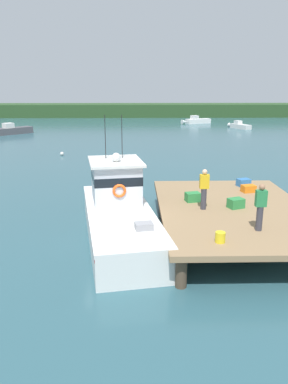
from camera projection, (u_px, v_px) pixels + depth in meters
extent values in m
plane|color=#2D5660|center=(116.00, 236.00, 15.60)|extent=(200.00, 200.00, 0.00)
cylinder|color=#4C3D2D|center=(181.00, 272.00, 11.57)|extent=(0.36, 0.36, 1.00)
cylinder|color=#4C3D2D|center=(162.00, 196.00, 19.46)|extent=(0.36, 0.36, 1.00)
cylinder|color=#4C3D2D|center=(263.00, 195.00, 19.58)|extent=(0.36, 0.36, 1.00)
cube|color=#937551|center=(234.00, 210.00, 15.41)|extent=(6.00, 9.00, 0.20)
cube|color=white|center=(120.00, 226.00, 15.18)|extent=(3.78, 8.30, 1.10)
cone|color=white|center=(108.00, 193.00, 19.82)|extent=(1.38, 1.96, 1.10)
cube|color=#A31919|center=(120.00, 216.00, 15.06)|extent=(3.77, 8.15, 0.12)
cube|color=white|center=(120.00, 212.00, 15.02)|extent=(3.82, 8.31, 0.12)
cube|color=silver|center=(116.00, 184.00, 15.93)|extent=(2.24, 2.48, 1.80)
cube|color=black|center=(116.00, 176.00, 15.84)|extent=(2.26, 2.51, 0.36)
cube|color=silver|center=(115.00, 161.00, 15.67)|extent=(2.52, 2.82, 0.10)
sphere|color=white|center=(116.00, 157.00, 15.32)|extent=(0.36, 0.36, 0.36)
cylinder|color=black|center=(105.00, 137.00, 15.82)|extent=(0.03, 0.03, 1.80)
cylinder|color=black|center=(122.00, 137.00, 15.94)|extent=(0.03, 0.03, 1.80)
cube|color=#939399|center=(144.00, 228.00, 13.01)|extent=(0.66, 0.53, 0.36)
torus|color=orange|center=(119.00, 240.00, 12.30)|extent=(0.64, 0.64, 0.12)
torus|color=#EA5119|center=(119.00, 191.00, 14.85)|extent=(0.55, 0.19, 0.54)
cube|color=#2D8442|center=(236.00, 203.00, 15.32)|extent=(0.72, 0.63, 0.39)
cube|color=#2D8442|center=(193.00, 197.00, 16.18)|extent=(0.68, 0.56, 0.38)
cube|color=orange|center=(248.00, 189.00, 17.60)|extent=(0.69, 0.57, 0.32)
cube|color=#3370B2|center=(244.00, 182.00, 18.64)|extent=(0.71, 0.61, 0.36)
cylinder|color=yellow|center=(220.00, 237.00, 11.96)|extent=(0.32, 0.32, 0.34)
cylinder|color=#383842|center=(259.00, 218.00, 12.88)|extent=(0.22, 0.22, 0.86)
cube|color=#287F47|center=(261.00, 198.00, 12.69)|extent=(0.36, 0.22, 0.56)
sphere|color=#9E7051|center=(262.00, 187.00, 12.58)|extent=(0.20, 0.20, 0.20)
cylinder|color=#383842|center=(204.00, 199.00, 15.10)|extent=(0.22, 0.22, 0.86)
cube|color=gold|center=(204.00, 181.00, 14.91)|extent=(0.36, 0.22, 0.56)
sphere|color=beige|center=(205.00, 172.00, 14.80)|extent=(0.20, 0.20, 0.20)
cube|color=silver|center=(241.00, 126.00, 53.92)|extent=(2.42, 3.55, 0.62)
cone|color=silver|center=(231.00, 125.00, 55.76)|extent=(0.92, 1.03, 0.62)
cube|color=silver|center=(238.00, 122.00, 54.29)|extent=(1.15, 1.14, 0.47)
cube|color=white|center=(198.00, 121.00, 61.13)|extent=(4.22, 2.78, 0.73)
cone|color=white|center=(185.00, 122.00, 60.11)|extent=(1.22, 1.08, 0.73)
cube|color=silver|center=(195.00, 117.00, 60.67)|extent=(1.34, 1.35, 0.55)
cube|color=#4C4C51|center=(15.00, 131.00, 48.09)|extent=(4.16, 4.15, 0.81)
cube|color=silver|center=(8.00, 125.00, 47.36)|extent=(1.59, 1.59, 0.61)
sphere|color=silver|center=(62.00, 154.00, 33.40)|extent=(0.32, 0.32, 0.32)
sphere|color=red|center=(203.00, 188.00, 22.37)|extent=(0.32, 0.32, 0.32)
cube|color=#284723|center=(131.00, 110.00, 74.93)|extent=(120.00, 8.00, 2.40)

